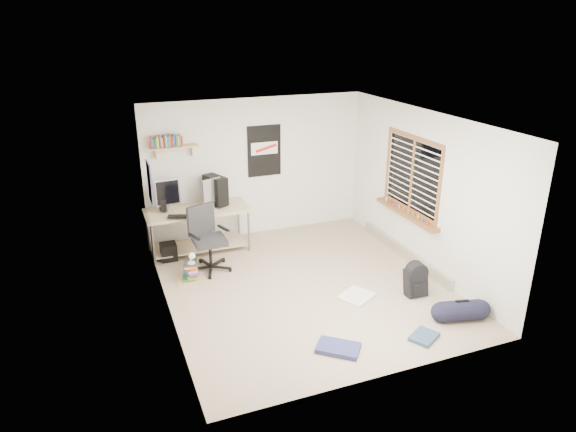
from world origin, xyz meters
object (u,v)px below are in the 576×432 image
object	(u,v)px
desk	(198,231)
duffel_bag	(461,311)
book_stack	(190,271)
office_chair	(210,241)
backpack	(416,282)

from	to	relation	value
desk	duffel_bag	distance (m)	4.42
desk	duffel_bag	bearing A→B (deg)	-64.93
duffel_bag	book_stack	bearing A→B (deg)	155.94
office_chair	duffel_bag	size ratio (longest dim) A/B	1.92
book_stack	office_chair	bearing A→B (deg)	32.34
desk	office_chair	size ratio (longest dim) A/B	1.64
desk	duffel_bag	world-z (taller)	desk
desk	office_chair	bearing A→B (deg)	-102.38
office_chair	duffel_bag	world-z (taller)	office_chair
backpack	office_chair	bearing A→B (deg)	148.36
office_chair	backpack	distance (m)	3.19
duffel_bag	book_stack	distance (m)	3.95
desk	backpack	xyz separation A→B (m)	(2.59, -2.64, -0.16)
desk	office_chair	distance (m)	0.79
desk	book_stack	bearing A→B (deg)	-122.89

